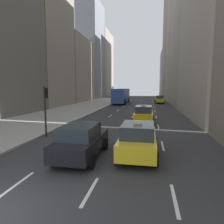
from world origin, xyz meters
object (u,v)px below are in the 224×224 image
at_px(city_bus, 121,95).
at_px(traffic_light_pole, 46,103).
at_px(taxi_second, 144,114).
at_px(taxi_lead, 160,99).
at_px(taxi_third, 138,139).
at_px(sedan_black_near, 82,140).

height_order(city_bus, traffic_light_pole, traffic_light_pole).
bearing_deg(taxi_second, taxi_lead, 83.80).
xyz_separation_m(taxi_third, sedan_black_near, (-2.80, -0.73, -0.00)).
distance_m(taxi_lead, city_bus, 8.65).
xyz_separation_m(sedan_black_near, city_bus, (-2.81, 34.61, 0.91)).
bearing_deg(traffic_light_pole, sedan_black_near, -42.88).
bearing_deg(traffic_light_pole, taxi_second, 45.97).
height_order(taxi_lead, traffic_light_pole, traffic_light_pole).
bearing_deg(taxi_second, traffic_light_pole, -134.03).
height_order(taxi_second, taxi_third, same).
distance_m(sedan_black_near, traffic_light_pole, 5.60).
distance_m(city_bus, traffic_light_pole, 30.97).
bearing_deg(taxi_lead, taxi_second, -96.20).
xyz_separation_m(taxi_third, traffic_light_pole, (-6.75, 2.93, 1.53)).
xyz_separation_m(taxi_second, city_bus, (-5.61, 23.96, 0.91)).
relative_size(taxi_lead, traffic_light_pole, 1.22).
xyz_separation_m(taxi_lead, traffic_light_pole, (-9.55, -32.75, 1.53)).
height_order(taxi_lead, taxi_third, same).
bearing_deg(traffic_light_pole, taxi_lead, 73.74).
bearing_deg(city_bus, taxi_third, -80.59).
xyz_separation_m(taxi_lead, taxi_third, (-2.80, -35.68, 0.00)).
relative_size(taxi_lead, taxi_second, 1.00).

